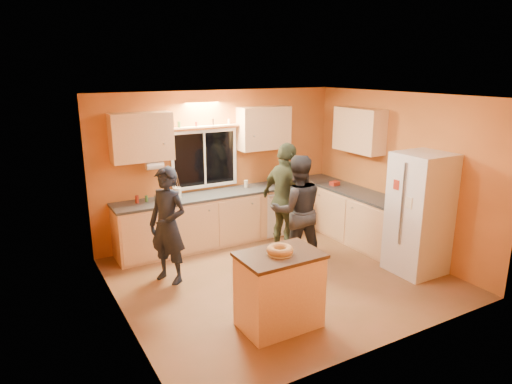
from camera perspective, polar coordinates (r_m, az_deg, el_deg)
ground at (r=6.79m, az=3.03°, el=-10.59°), size 4.50×4.50×0.00m
room_shell at (r=6.66m, az=2.19°, el=3.64°), size 4.54×4.04×2.61m
back_counter at (r=8.00m, az=-3.40°, el=-3.02°), size 4.23×0.62×0.90m
right_counter at (r=8.11m, az=12.86°, el=-3.14°), size 0.62×1.84×0.90m
refrigerator at (r=7.08m, az=19.77°, el=-2.57°), size 0.72×0.70×1.80m
island at (r=5.43m, az=2.93°, el=-12.08°), size 0.95×0.65×0.92m
bundt_pastry at (r=5.23m, az=3.01°, el=-7.25°), size 0.31×0.31×0.09m
person_left at (r=6.50m, az=-10.96°, el=-4.14°), size 0.66×0.73×1.66m
person_center at (r=6.99m, az=5.15°, el=-2.30°), size 1.00×0.88×1.71m
person_right at (r=7.30m, az=3.82°, el=-0.98°), size 0.59×1.13×1.84m
mixing_bowl at (r=8.42m, az=3.06°, el=1.43°), size 0.44×0.44×0.10m
utensil_crock at (r=7.57m, az=-9.84°, el=-0.07°), size 0.14×0.14×0.17m
potted_plant at (r=7.43m, az=17.55°, el=-0.22°), size 0.33×0.30×0.33m
red_box at (r=8.38m, az=9.79°, el=1.07°), size 0.17×0.14×0.07m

